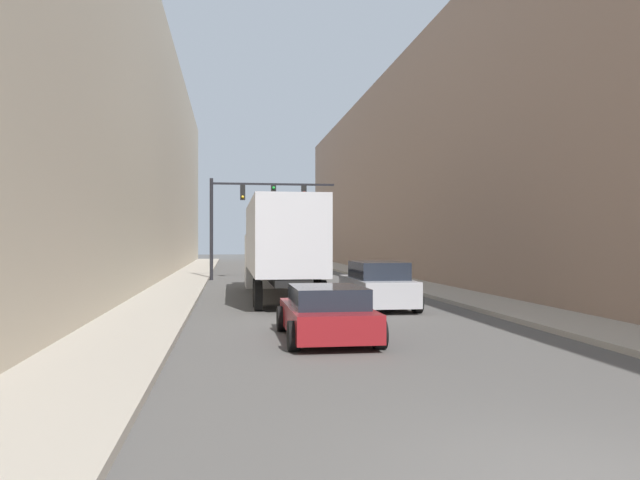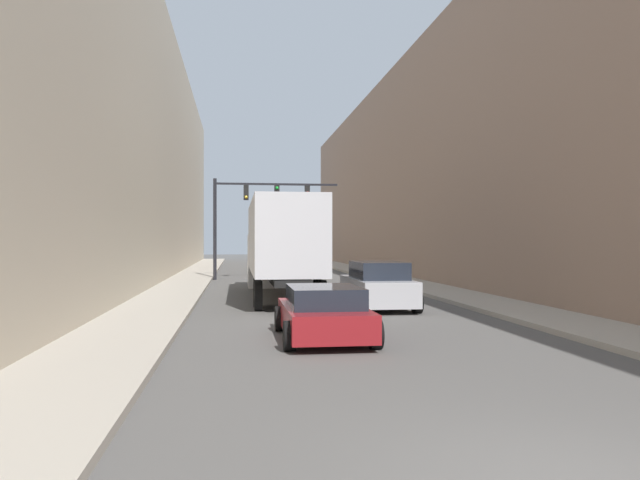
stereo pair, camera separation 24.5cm
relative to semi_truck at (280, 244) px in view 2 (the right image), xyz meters
name	(u,v)px [view 2 (the right image)]	position (x,y,z in m)	size (l,w,h in m)	color
sidewalk_right	(391,279)	(7.17, 9.56, -2.10)	(2.47, 80.00, 0.15)	#B2A899
sidewalk_left	(189,281)	(-4.43, 9.56, -2.10)	(2.47, 80.00, 0.15)	#B2A899
building_right	(461,164)	(11.40, 9.56, 4.70)	(6.00, 80.00, 13.76)	#997A66
building_left	(110,142)	(-8.67, 9.56, 5.55)	(6.00, 80.00, 15.46)	beige
semi_truck	(280,244)	(0.00, 0.00, 0.00)	(2.43, 13.24, 3.84)	silver
sedan_car	(323,313)	(0.25, -11.43, -1.57)	(2.08, 4.21, 1.25)	maroon
suv_car	(377,286)	(3.02, -4.96, -1.42)	(2.06, 4.69, 1.59)	#B7B7BC
traffic_signal_gantry	(250,207)	(-0.96, 11.29, 2.15)	(7.40, 0.35, 5.98)	black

